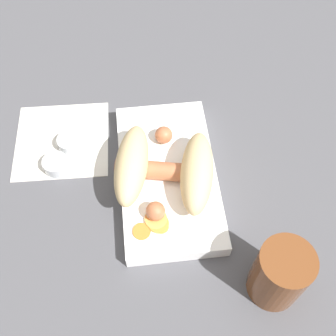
{
  "coord_description": "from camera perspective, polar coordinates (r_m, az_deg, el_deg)",
  "views": [
    {
      "loc": [
        -0.35,
        0.04,
        0.59
      ],
      "look_at": [
        0.0,
        0.0,
        0.04
      ],
      "focal_mm": 45.0,
      "sensor_mm": 36.0,
      "label": 1
    }
  ],
  "objects": [
    {
      "name": "condiment_cup_near",
      "position": [
        0.73,
        -13.1,
        3.26
      ],
      "size": [
        0.04,
        0.04,
        0.02
      ],
      "color": "silver",
      "rests_on": "ground_plane"
    },
    {
      "name": "food_tray",
      "position": [
        0.67,
        0.0,
        -1.07
      ],
      "size": [
        0.28,
        0.15,
        0.03
      ],
      "color": "white",
      "rests_on": "ground_plane"
    },
    {
      "name": "ground_plane",
      "position": [
        0.69,
        0.0,
        -1.65
      ],
      "size": [
        3.0,
        3.0,
        0.0
      ],
      "primitive_type": "plane",
      "color": "#4C4C51"
    },
    {
      "name": "drink_glass",
      "position": [
        0.58,
        14.88,
        -13.72
      ],
      "size": [
        0.07,
        0.07,
        0.1
      ],
      "color": "brown",
      "rests_on": "ground_plane"
    },
    {
      "name": "bread_roll",
      "position": [
        0.63,
        -0.51,
        -0.23
      ],
      "size": [
        0.17,
        0.17,
        0.06
      ],
      "color": "#DBBC84",
      "rests_on": "food_tray"
    },
    {
      "name": "napkin",
      "position": [
        0.75,
        -14.15,
        3.71
      ],
      "size": [
        0.16,
        0.16,
        0.0
      ],
      "color": "white",
      "rests_on": "ground_plane"
    },
    {
      "name": "sausage",
      "position": [
        0.65,
        -1.03,
        -0.39
      ],
      "size": [
        0.16,
        0.14,
        0.03
      ],
      "color": "#B26642",
      "rests_on": "food_tray"
    },
    {
      "name": "pickled_veggies",
      "position": [
        0.62,
        -1.74,
        -7.49
      ],
      "size": [
        0.05,
        0.06,
        0.0
      ],
      "color": "orange",
      "rests_on": "food_tray"
    },
    {
      "name": "condiment_cup_far",
      "position": [
        0.71,
        -14.91,
        0.37
      ],
      "size": [
        0.04,
        0.04,
        0.02
      ],
      "color": "silver",
      "rests_on": "ground_plane"
    }
  ]
}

